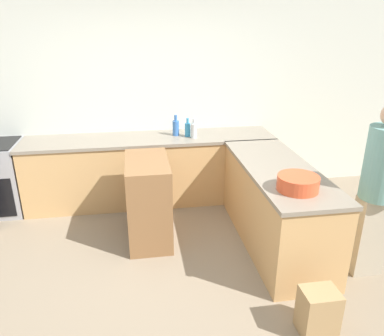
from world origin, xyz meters
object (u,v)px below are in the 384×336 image
object	(u,v)px
island_table	(148,200)
paper_bag	(318,312)
mixing_bowl	(298,183)
person_at_peninsula	(379,187)
water_bottle_blue	(176,127)
dish_soap_bottle	(188,129)
vinegar_bottle_clear	(194,130)

from	to	relation	value
island_table	paper_bag	bearing A→B (deg)	-52.62
mixing_bowl	person_at_peninsula	size ratio (longest dim) A/B	0.22
water_bottle_blue	dish_soap_bottle	distance (m)	0.16
dish_soap_bottle	person_at_peninsula	bearing A→B (deg)	-52.03
dish_soap_bottle	vinegar_bottle_clear	world-z (taller)	vinegar_bottle_clear
island_table	mixing_bowl	size ratio (longest dim) A/B	2.50
island_table	water_bottle_blue	bearing A→B (deg)	66.91
mixing_bowl	person_at_peninsula	distance (m)	0.74
island_table	person_at_peninsula	size ratio (longest dim) A/B	0.56
water_bottle_blue	dish_soap_bottle	size ratio (longest dim) A/B	1.12
water_bottle_blue	dish_soap_bottle	world-z (taller)	water_bottle_blue
water_bottle_blue	vinegar_bottle_clear	distance (m)	0.26
water_bottle_blue	vinegar_bottle_clear	size ratio (longest dim) A/B	1.05
island_table	dish_soap_bottle	bearing A→B (deg)	58.39
mixing_bowl	dish_soap_bottle	size ratio (longest dim) A/B	1.54
water_bottle_blue	person_at_peninsula	xyz separation A→B (m)	(1.59, -1.93, -0.09)
water_bottle_blue	person_at_peninsula	size ratio (longest dim) A/B	0.16
dish_soap_bottle	paper_bag	distance (m)	2.70
island_table	dish_soap_bottle	size ratio (longest dim) A/B	3.84
island_table	water_bottle_blue	world-z (taller)	water_bottle_blue
vinegar_bottle_clear	person_at_peninsula	world-z (taller)	person_at_peninsula
mixing_bowl	vinegar_bottle_clear	distance (m)	1.82
dish_soap_bottle	vinegar_bottle_clear	distance (m)	0.10
water_bottle_blue	person_at_peninsula	distance (m)	2.50
water_bottle_blue	paper_bag	bearing A→B (deg)	-73.00
person_at_peninsula	paper_bag	xyz separation A→B (m)	(-0.81, -0.65, -0.70)
mixing_bowl	dish_soap_bottle	world-z (taller)	dish_soap_bottle
person_at_peninsula	paper_bag	size ratio (longest dim) A/B	4.32
dish_soap_bottle	paper_bag	world-z (taller)	dish_soap_bottle
mixing_bowl	person_at_peninsula	world-z (taller)	person_at_peninsula
island_table	dish_soap_bottle	distance (m)	1.20
mixing_bowl	vinegar_bottle_clear	xyz separation A→B (m)	(-0.65, 1.70, 0.03)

